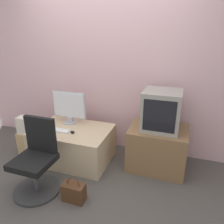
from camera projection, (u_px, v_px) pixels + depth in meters
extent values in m
plane|color=#4C4742|center=(68.00, 196.00, 2.48)|extent=(12.00, 12.00, 0.00)
cube|color=beige|center=(107.00, 64.00, 3.19)|extent=(4.40, 0.05, 2.60)
cube|color=#CCB289|center=(73.00, 144.00, 3.12)|extent=(1.06, 0.74, 0.47)
cube|color=olive|center=(157.00, 148.00, 2.92)|extent=(0.74, 0.58, 0.57)
cylinder|color=#B2B2B7|center=(70.00, 122.00, 3.23)|extent=(0.18, 0.18, 0.02)
cylinder|color=#B2B2B7|center=(70.00, 119.00, 3.21)|extent=(0.09, 0.09, 0.08)
cube|color=#B2B2B7|center=(69.00, 105.00, 3.14)|extent=(0.51, 0.01, 0.38)
cube|color=silver|center=(69.00, 105.00, 3.13)|extent=(0.49, 0.02, 0.36)
cube|color=white|center=(57.00, 130.00, 2.99)|extent=(0.36, 0.11, 0.01)
ellipsoid|color=black|center=(72.00, 132.00, 2.90)|extent=(0.06, 0.04, 0.04)
cube|color=gray|center=(161.00, 110.00, 2.74)|extent=(0.47, 0.44, 0.50)
cube|color=black|center=(159.00, 116.00, 2.54)|extent=(0.38, 0.01, 0.39)
cylinder|color=#333333|center=(37.00, 190.00, 2.55)|extent=(0.53, 0.53, 0.03)
cylinder|color=#4C4C51|center=(35.00, 177.00, 2.49)|extent=(0.05, 0.05, 0.34)
cube|color=black|center=(33.00, 162.00, 2.42)|extent=(0.42, 0.42, 0.07)
cube|color=black|center=(41.00, 134.00, 2.49)|extent=(0.38, 0.05, 0.43)
cube|color=tan|center=(27.00, 143.00, 3.30)|extent=(0.24, 0.19, 0.34)
cube|color=beige|center=(25.00, 125.00, 3.19)|extent=(0.19, 0.15, 0.25)
cube|color=#4C2D19|center=(74.00, 192.00, 2.39)|extent=(0.25, 0.14, 0.21)
torus|color=#4C2D19|center=(73.00, 184.00, 2.35)|extent=(0.15, 0.01, 0.15)
cube|color=navy|center=(27.00, 161.00, 3.11)|extent=(0.23, 0.14, 0.02)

